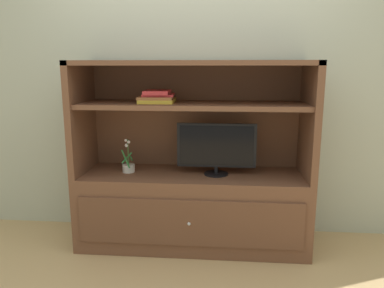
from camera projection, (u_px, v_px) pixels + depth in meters
The scene contains 6 objects.
ground_plane at pixel (188, 268), 2.67m from camera, with size 8.00×8.00×0.00m, color tan.
painted_rear_wall at pixel (196, 70), 3.11m from camera, with size 6.00×0.10×2.80m, color #ADB29E.
media_console at pixel (193, 188), 2.97m from camera, with size 1.81×0.59×1.47m.
tv_monitor at pixel (216, 148), 2.87m from camera, with size 0.61×0.19×0.41m.
potted_plant at pixel (128, 166), 2.97m from camera, with size 0.11×0.12×0.27m.
magazine_stack at pixel (157, 97), 2.84m from camera, with size 0.28×0.32×0.09m.
Camera 1 is at (0.24, -2.42, 1.43)m, focal length 34.55 mm.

